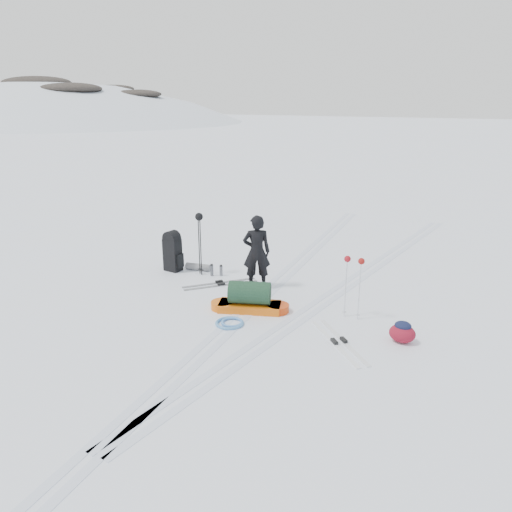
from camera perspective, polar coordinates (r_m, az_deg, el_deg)
The scene contains 13 objects.
ground at distance 10.31m, azimuth -0.22°, elevation -5.50°, with size 200.00×200.00×0.00m, color white.
ski_tracks at distance 10.81m, azimuth 4.81°, elevation -4.41°, with size 3.38×17.97×0.01m.
skier at distance 10.90m, azimuth 0.07°, elevation 0.45°, with size 0.61×0.40×1.66m, color black.
pulk_sled at distance 9.93m, azimuth -0.72°, elevation -5.00°, with size 1.63×0.94×0.60m.
expedition_rucksack at distance 12.27m, azimuth -9.17°, elevation 0.42°, with size 1.07×0.58×1.01m.
ski_poles_black at distance 11.72m, azimuth -6.50°, elevation 3.62°, with size 0.21×0.19×1.51m.
ski_poles_silver at distance 9.49m, azimuth 11.13°, elevation -1.26°, with size 0.39×0.14×1.23m.
touring_skis_grey at distance 11.38m, azimuth -4.12°, elevation -3.18°, with size 1.35×1.44×0.06m.
touring_skis_white at distance 8.89m, azimuth 9.45°, elevation -9.67°, with size 1.43×1.48×0.07m.
rope_coil at distance 9.44m, azimuth -2.94°, elevation -7.62°, with size 0.69×0.69×0.06m.
small_daypack at distance 9.08m, azimuth 16.38°, elevation -8.34°, with size 0.56×0.52×0.39m.
thermos_pair at distance 11.89m, azimuth -4.56°, elevation -1.64°, with size 0.29×0.19×0.29m.
stuff_sack at distance 10.92m, azimuth -0.43°, elevation -3.49°, with size 0.44×0.37×0.23m.
Camera 1 is at (4.32, -8.43, 4.07)m, focal length 35.00 mm.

